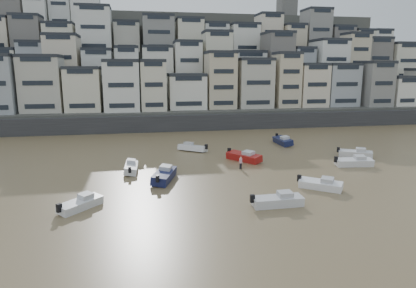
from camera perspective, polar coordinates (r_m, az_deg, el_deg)
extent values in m
cube|color=#38383A|center=(82.60, -3.52, 3.30)|extent=(140.00, 3.00, 3.50)
cube|color=#4C4C47|center=(90.15, -0.91, 4.17)|extent=(140.00, 14.00, 4.00)
cube|color=#4C4C47|center=(101.62, -2.06, 6.70)|extent=(140.00, 14.00, 10.00)
cube|color=#4C4C47|center=(113.23, -2.99, 9.22)|extent=(140.00, 14.00, 18.00)
cube|color=#4C4C47|center=(125.04, -3.76, 11.27)|extent=(140.00, 16.00, 26.00)
cube|color=#4C4C47|center=(138.97, -4.48, 12.52)|extent=(140.00, 18.00, 32.00)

